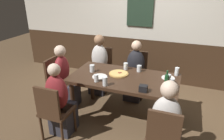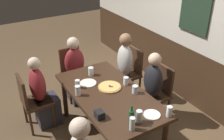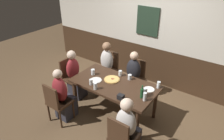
% 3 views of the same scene
% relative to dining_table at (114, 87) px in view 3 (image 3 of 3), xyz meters
% --- Properties ---
extents(ground_plane, '(12.00, 12.00, 0.00)m').
position_rel_dining_table_xyz_m(ground_plane, '(0.00, 0.00, -0.66)').
color(ground_plane, brown).
extents(wall_back, '(6.40, 0.13, 2.60)m').
position_rel_dining_table_xyz_m(wall_back, '(-0.00, 1.65, 0.64)').
color(wall_back, '#3D2819').
rests_on(wall_back, ground_plane).
extents(dining_table, '(1.69, 0.88, 0.74)m').
position_rel_dining_table_xyz_m(dining_table, '(0.00, 0.00, 0.00)').
color(dining_table, '#382316').
rests_on(dining_table, ground_plane).
extents(chair_left_far, '(0.40, 0.40, 0.88)m').
position_rel_dining_table_xyz_m(chair_left_far, '(-0.74, 0.86, -0.16)').
color(chair_left_far, '#422B1C').
rests_on(chair_left_far, ground_plane).
extents(chair_left_near, '(0.40, 0.40, 0.88)m').
position_rel_dining_table_xyz_m(chair_left_near, '(-0.74, -0.86, -0.16)').
color(chair_left_near, '#422B1C').
rests_on(chair_left_near, ground_plane).
extents(chair_head_west, '(0.40, 0.40, 0.88)m').
position_rel_dining_table_xyz_m(chair_head_west, '(-1.26, 0.00, -0.16)').
color(chair_head_west, '#422B1C').
rests_on(chair_head_west, ground_plane).
extents(chair_mid_far, '(0.40, 0.40, 0.88)m').
position_rel_dining_table_xyz_m(chair_mid_far, '(0.00, 0.86, -0.16)').
color(chair_mid_far, '#422B1C').
rests_on(chair_mid_far, ground_plane).
extents(chair_right_near, '(0.40, 0.40, 0.88)m').
position_rel_dining_table_xyz_m(chair_right_near, '(0.74, -0.86, -0.16)').
color(chair_right_near, '#422B1C').
rests_on(chair_right_near, ground_plane).
extents(person_left_far, '(0.34, 0.37, 1.19)m').
position_rel_dining_table_xyz_m(person_left_far, '(-0.74, 0.70, -0.15)').
color(person_left_far, '#2D2D38').
rests_on(person_left_far, ground_plane).
extents(person_left_near, '(0.34, 0.37, 1.14)m').
position_rel_dining_table_xyz_m(person_left_near, '(-0.74, -0.69, -0.18)').
color(person_left_near, '#2D2D38').
rests_on(person_left_near, ground_plane).
extents(person_head_west, '(0.37, 0.34, 1.14)m').
position_rel_dining_table_xyz_m(person_head_west, '(-1.10, 0.00, -0.18)').
color(person_head_west, '#2D2D38').
rests_on(person_head_west, ground_plane).
extents(person_mid_far, '(0.34, 0.37, 1.14)m').
position_rel_dining_table_xyz_m(person_mid_far, '(-0.00, 0.69, -0.18)').
color(person_mid_far, '#2D2D38').
rests_on(person_mid_far, ground_plane).
extents(person_right_near, '(0.34, 0.37, 1.14)m').
position_rel_dining_table_xyz_m(person_right_near, '(0.74, -0.69, -0.18)').
color(person_right_near, '#2D2D38').
rests_on(person_right_near, ground_plane).
extents(pizza, '(0.32, 0.32, 0.03)m').
position_rel_dining_table_xyz_m(pizza, '(-0.11, 0.08, 0.09)').
color(pizza, tan).
rests_on(pizza, dining_table).
extents(tumbler_water, '(0.07, 0.07, 0.15)m').
position_rel_dining_table_xyz_m(tumbler_water, '(0.67, 0.00, 0.15)').
color(tumbler_water, silver).
rests_on(tumbler_water, dining_table).
extents(pint_glass_stout, '(0.07, 0.07, 0.12)m').
position_rel_dining_table_xyz_m(pint_glass_stout, '(-0.07, 0.31, 0.13)').
color(pint_glass_stout, silver).
rests_on(pint_glass_stout, dining_table).
extents(pint_glass_pale, '(0.07, 0.07, 0.13)m').
position_rel_dining_table_xyz_m(pint_glass_pale, '(0.77, 0.36, 0.14)').
color(pint_glass_pale, silver).
rests_on(pint_glass_pale, dining_table).
extents(highball_clear, '(0.06, 0.06, 0.16)m').
position_rel_dining_table_xyz_m(highball_clear, '(0.74, -0.14, 0.15)').
color(highball_clear, silver).
rests_on(highball_clear, dining_table).
extents(beer_glass_half, '(0.07, 0.07, 0.13)m').
position_rel_dining_table_xyz_m(beer_glass_half, '(-0.17, -0.37, 0.14)').
color(beer_glass_half, silver).
rests_on(beer_glass_half, dining_table).
extents(beer_glass_tall, '(0.08, 0.08, 0.12)m').
position_rel_dining_table_xyz_m(beer_glass_tall, '(-0.56, 0.02, 0.13)').
color(beer_glass_tall, silver).
rests_on(beer_glass_tall, dining_table).
extents(pint_glass_amber, '(0.07, 0.07, 0.11)m').
position_rel_dining_table_xyz_m(pint_glass_amber, '(-0.34, -0.30, 0.13)').
color(pint_glass_amber, silver).
rests_on(pint_glass_amber, dining_table).
extents(tumbler_short, '(0.08, 0.08, 0.11)m').
position_rel_dining_table_xyz_m(tumbler_short, '(0.17, 0.30, 0.13)').
color(tumbler_short, silver).
rests_on(tumbler_short, dining_table).
extents(beer_bottle_green, '(0.06, 0.06, 0.25)m').
position_rel_dining_table_xyz_m(beer_bottle_green, '(0.65, -0.10, 0.18)').
color(beer_bottle_green, '#194723').
rests_on(beer_bottle_green, dining_table).
extents(plate_white_large, '(0.23, 0.23, 0.01)m').
position_rel_dining_table_xyz_m(plate_white_large, '(-0.36, -0.13, 0.09)').
color(plate_white_large, white).
rests_on(plate_white_large, dining_table).
extents(plate_white_small, '(0.20, 0.20, 0.01)m').
position_rel_dining_table_xyz_m(plate_white_small, '(0.65, 0.20, 0.09)').
color(plate_white_small, white).
rests_on(plate_white_small, dining_table).
extents(condiment_caddy, '(0.11, 0.09, 0.09)m').
position_rel_dining_table_xyz_m(condiment_caddy, '(0.38, -0.35, 0.13)').
color(condiment_caddy, black).
rests_on(condiment_caddy, dining_table).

